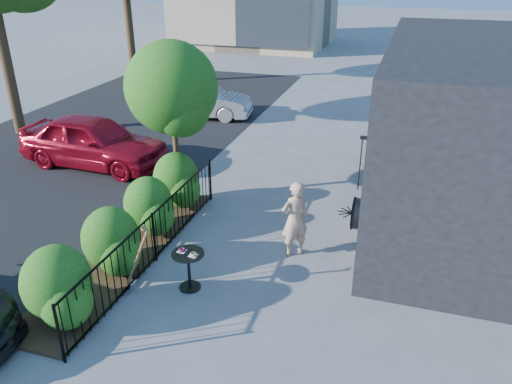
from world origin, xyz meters
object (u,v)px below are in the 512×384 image
(patio_tree, at_px, (174,94))
(car_red, at_px, (93,141))
(cafe_table, at_px, (189,264))
(shovel, at_px, (136,264))
(car_silver, at_px, (201,101))
(woman, at_px, (295,219))

(patio_tree, distance_m, car_red, 4.23)
(cafe_table, relative_size, shovel, 0.55)
(car_red, xyz_separation_m, car_silver, (1.04, 5.57, -0.11))
(cafe_table, bearing_deg, car_red, 137.34)
(shovel, bearing_deg, patio_tree, 104.14)
(shovel, height_order, car_silver, shovel)
(patio_tree, relative_size, car_silver, 1.00)
(woman, bearing_deg, shovel, 1.10)
(woman, relative_size, car_silver, 0.42)
(patio_tree, bearing_deg, shovel, -75.86)
(car_silver, bearing_deg, car_red, 161.98)
(car_red, bearing_deg, patio_tree, -109.49)
(shovel, xyz_separation_m, car_red, (-4.42, 5.29, 0.10))
(car_silver, bearing_deg, shovel, -170.12)
(shovel, bearing_deg, woman, 42.88)
(woman, distance_m, car_silver, 10.39)
(cafe_table, height_order, shovel, shovel)
(shovel, relative_size, car_silver, 0.38)
(woman, bearing_deg, cafe_table, 6.14)
(woman, relative_size, car_red, 0.37)
(patio_tree, relative_size, shovel, 2.63)
(patio_tree, xyz_separation_m, cafe_table, (1.79, -3.41, -2.23))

